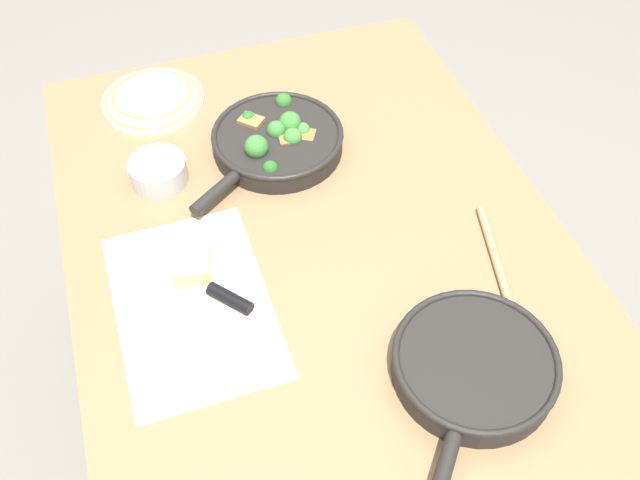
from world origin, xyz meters
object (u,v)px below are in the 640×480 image
object	(u,v)px
cheese_block	(192,266)
prep_bowl_steel	(158,171)
dinner_plate_stack	(153,98)
grater_knife	(210,289)
skillet_eggs	(474,367)
skillet_broccoli	(277,139)
wooden_spoon	(510,307)

from	to	relation	value
cheese_block	prep_bowl_steel	bearing A→B (deg)	3.48
dinner_plate_stack	prep_bowl_steel	world-z (taller)	prep_bowl_steel
dinner_plate_stack	prep_bowl_steel	distance (m)	0.25
grater_knife	dinner_plate_stack	bearing A→B (deg)	-39.24
dinner_plate_stack	skillet_eggs	bearing A→B (deg)	-156.31
grater_knife	prep_bowl_steel	size ratio (longest dim) A/B	1.82
skillet_broccoli	cheese_block	world-z (taller)	skillet_broccoli
wooden_spoon	grater_knife	bearing A→B (deg)	-98.56
wooden_spoon	cheese_block	xyz separation A→B (m)	(0.24, 0.50, 0.01)
dinner_plate_stack	skillet_broccoli	bearing A→B (deg)	-136.64
skillet_broccoli	skillet_eggs	size ratio (longest dim) A/B	0.97
grater_knife	prep_bowl_steel	world-z (taller)	prep_bowl_steel
cheese_block	wooden_spoon	bearing A→B (deg)	-116.12
grater_knife	prep_bowl_steel	distance (m)	0.30
wooden_spoon	prep_bowl_steel	distance (m)	0.71
dinner_plate_stack	prep_bowl_steel	xyz separation A→B (m)	(-0.25, 0.03, 0.01)
grater_knife	cheese_block	distance (m)	0.05
cheese_block	dinner_plate_stack	world-z (taller)	cheese_block
cheese_block	dinner_plate_stack	distance (m)	0.50
dinner_plate_stack	prep_bowl_steel	size ratio (longest dim) A/B	1.98
skillet_broccoli	wooden_spoon	xyz separation A→B (m)	(-0.51, -0.26, -0.02)
grater_knife	cheese_block	size ratio (longest dim) A/B	2.49
skillet_eggs	dinner_plate_stack	world-z (taller)	skillet_eggs
skillet_eggs	grater_knife	xyz separation A→B (m)	(0.29, 0.36, -0.02)
skillet_broccoli	dinner_plate_stack	bearing A→B (deg)	-82.40
skillet_broccoli	prep_bowl_steel	world-z (taller)	skillet_broccoli
wooden_spoon	prep_bowl_steel	bearing A→B (deg)	-120.38
cheese_block	dinner_plate_stack	xyz separation A→B (m)	(0.50, -0.01, -0.01)
skillet_eggs	wooden_spoon	distance (m)	0.15
wooden_spoon	dinner_plate_stack	world-z (taller)	dinner_plate_stack
skillet_eggs	wooden_spoon	xyz separation A→B (m)	(0.09, -0.12, -0.02)
wooden_spoon	cheese_block	distance (m)	0.55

